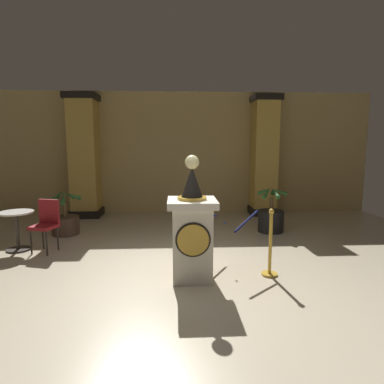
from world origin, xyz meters
The scene contains 12 objects.
ground_plane centered at (0.00, 0.00, 0.00)m, with size 11.25×11.25×0.00m, color beige.
back_wall centered at (0.00, 4.78, 1.73)m, with size 11.25×0.16×3.45m, color tan.
pedestal_clock centered at (0.23, -0.08, 0.72)m, with size 0.70×0.70×1.82m.
stanchion_near centered at (1.41, -0.02, 0.36)m, with size 0.24×0.24×1.03m.
stanchion_far centered at (0.16, 0.95, 0.37)m, with size 0.24×0.24×1.05m.
velvet_rope centered at (0.78, 0.47, 0.79)m, with size 1.14×1.14×0.22m.
column_left centered at (-2.48, 4.36, 1.64)m, with size 0.85×0.85×3.31m.
column_right centered at (2.48, 4.36, 1.64)m, with size 0.76×0.76×3.31m.
potted_palm_left centered at (-2.45, 2.47, 0.28)m, with size 0.67×0.70×1.02m.
potted_palm_right centered at (2.16, 2.47, 0.31)m, with size 0.64×0.67×1.08m.
cafe_table centered at (-2.97, 1.39, 0.47)m, with size 0.61×0.61×0.74m.
cafe_chair_red centered at (-2.40, 1.31, 0.57)m, with size 0.49×0.49×0.96m.
Camera 1 is at (-0.01, -4.63, 1.95)m, focal length 30.24 mm.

